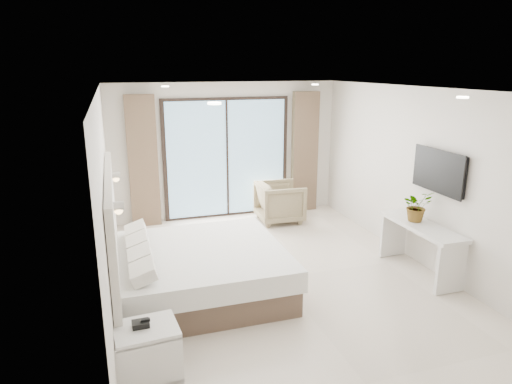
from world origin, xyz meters
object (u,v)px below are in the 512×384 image
nightstand (147,352)px  armchair (280,200)px  console_desk (421,238)px  bed (199,270)px

nightstand → armchair: bearing=49.8°
nightstand → armchair: size_ratio=0.74×
nightstand → armchair: 4.99m
nightstand → armchair: (2.90, 4.06, 0.15)m
console_desk → bed: bearing=173.4°
bed → armchair: bearing=49.9°
armchair → nightstand: bearing=146.7°
bed → console_desk: size_ratio=1.50×
nightstand → armchair: armchair is taller
nightstand → console_desk: bearing=12.0°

